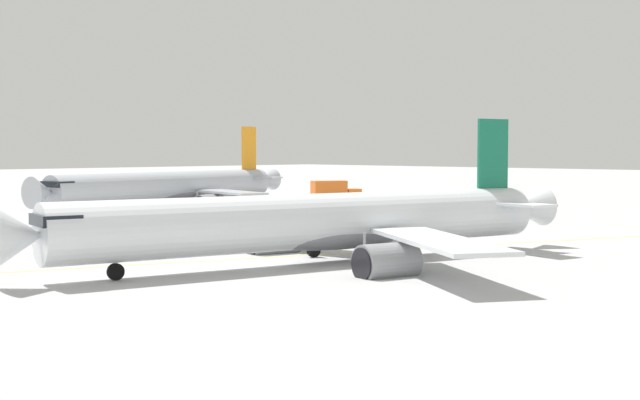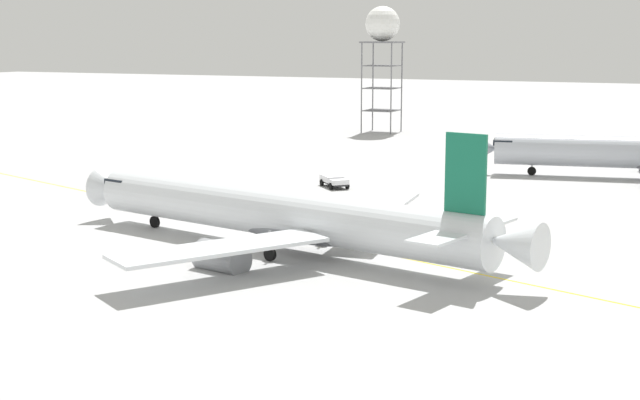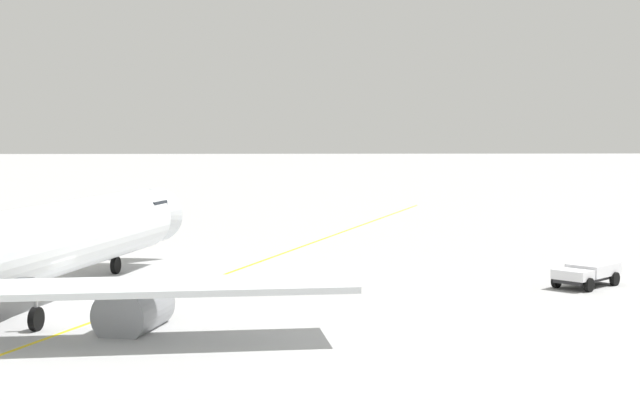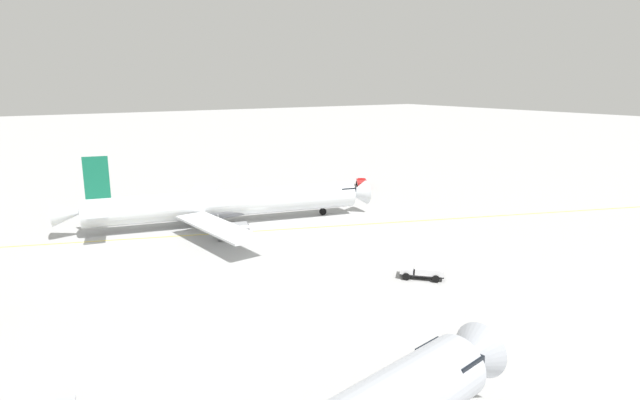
# 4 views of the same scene
# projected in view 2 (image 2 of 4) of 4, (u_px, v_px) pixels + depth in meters

# --- Properties ---
(ground_plane) EXTENTS (600.00, 600.00, 0.00)m
(ground_plane) POSITION_uv_depth(u_px,v_px,m) (262.00, 238.00, 81.48)
(ground_plane) COLOR #B2B2B2
(airliner_main) EXTENTS (45.11, 35.89, 11.14)m
(airliner_main) POSITION_uv_depth(u_px,v_px,m) (283.00, 216.00, 75.98)
(airliner_main) COLOR silver
(airliner_main) RESTS_ON ground_plane
(pushback_tug_truck) EXTENTS (4.66, 4.71, 1.30)m
(pushback_tug_truck) POSITION_uv_depth(u_px,v_px,m) (334.00, 180.00, 108.71)
(pushback_tug_truck) COLOR #232326
(pushback_tug_truck) RESTS_ON ground_plane
(radar_tower) EXTENTS (6.54, 6.54, 22.98)m
(radar_tower) POSITION_uv_depth(u_px,v_px,m) (382.00, 29.00, 168.16)
(radar_tower) COLOR slate
(radar_tower) RESTS_ON ground_plane
(taxiway_centreline) EXTENTS (139.44, 50.21, 0.01)m
(taxiway_centreline) POSITION_uv_depth(u_px,v_px,m) (320.00, 240.00, 80.32)
(taxiway_centreline) COLOR yellow
(taxiway_centreline) RESTS_ON ground_plane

